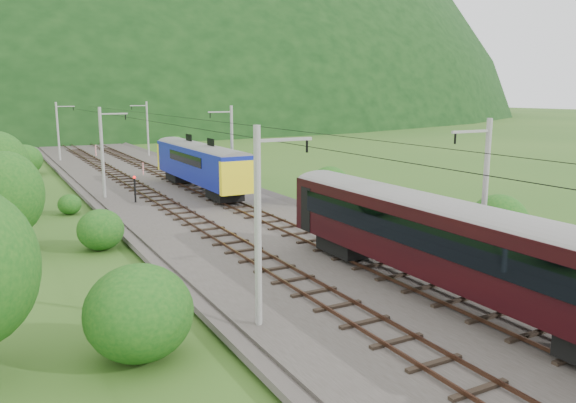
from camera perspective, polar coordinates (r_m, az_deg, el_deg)
name	(u,v)px	position (r m, az deg, el deg)	size (l,w,h in m)	color
ground	(381,304)	(26.40, 9.46, -10.25)	(600.00, 600.00, 0.00)	#284E18
railbed	(280,249)	(34.35, -0.83, -4.81)	(14.00, 220.00, 0.30)	#38332D
track_left	(244,250)	(33.29, -4.51, -4.97)	(2.40, 220.00, 0.27)	#513223
track_right	(314,240)	(35.43, 2.62, -3.96)	(2.40, 220.00, 0.27)	#513223
catenary_left	(103,151)	(52.35, -18.29, 4.94)	(2.54, 192.28, 8.00)	gray
catenary_right	(231,145)	(55.82, -5.79, 5.77)	(2.54, 192.28, 8.00)	gray
overhead_wires	(280,134)	(33.15, -0.86, 6.83)	(4.83, 198.00, 0.03)	black
mountain_main	(20,115)	(279.87, -25.58, 7.95)	(504.00, 360.00, 244.00)	black
hazard_post_near	(96,150)	(88.78, -18.94, 4.95)	(0.17, 0.17, 1.63)	red
hazard_post_far	(143,169)	(66.41, -14.50, 3.25)	(0.15, 0.15, 1.38)	red
signal	(135,187)	(49.51, -15.30, 1.45)	(0.25, 0.25, 2.29)	black
vegetation_left	(2,218)	(34.70, -27.05, -1.46)	(12.96, 146.01, 6.66)	#134913
vegetation_right	(342,191)	(47.42, 5.49, 1.06)	(6.19, 108.77, 3.22)	#134913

